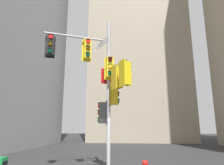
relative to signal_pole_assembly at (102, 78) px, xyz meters
name	(u,v)px	position (x,y,z in m)	size (l,w,h in m)	color
building_mid_block	(136,21)	(2.58, 26.08, 17.49)	(15.15, 15.15, 43.79)	tan
signal_pole_assembly	(102,78)	(0.00, 0.00, 0.00)	(4.14, 2.17, 7.56)	#B2B2B5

